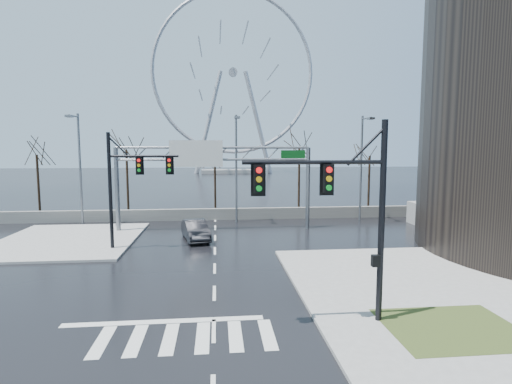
{
  "coord_description": "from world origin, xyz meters",
  "views": [
    {
      "loc": [
        0.17,
        -18.63,
        6.91
      ],
      "look_at": [
        2.8,
        7.95,
        4.0
      ],
      "focal_mm": 28.0,
      "sensor_mm": 36.0,
      "label": 1
    }
  ],
  "objects": [
    {
      "name": "ground",
      "position": [
        0.0,
        0.0,
        0.0
      ],
      "size": [
        260.0,
        260.0,
        0.0
      ],
      "primitive_type": "plane",
      "color": "black",
      "rests_on": "ground"
    },
    {
      "name": "streetlight_mid",
      "position": [
        2.0,
        18.16,
        5.89
      ],
      "size": [
        0.5,
        2.55,
        10.0
      ],
      "color": "slate",
      "rests_on": "ground"
    },
    {
      "name": "sidewalk_right_ext",
      "position": [
        10.0,
        2.0,
        0.07
      ],
      "size": [
        12.0,
        10.0,
        0.15
      ],
      "primitive_type": "cube",
      "color": "gray",
      "rests_on": "ground"
    },
    {
      "name": "grass_strip",
      "position": [
        9.0,
        -5.0,
        0.15
      ],
      "size": [
        5.0,
        4.0,
        0.02
      ],
      "primitive_type": "cube",
      "color": "#35401A",
      "rests_on": "sidewalk_near"
    },
    {
      "name": "tree_far_left",
      "position": [
        -18.0,
        24.0,
        5.57
      ],
      "size": [
        3.5,
        3.5,
        7.0
      ],
      "color": "black",
      "rests_on": "ground"
    },
    {
      "name": "signal_mast_far",
      "position": [
        -5.87,
        8.96,
        4.83
      ],
      "size": [
        4.72,
        0.41,
        8.0
      ],
      "color": "black",
      "rests_on": "ground"
    },
    {
      "name": "barrier_wall",
      "position": [
        0.0,
        20.0,
        0.55
      ],
      "size": [
        52.0,
        0.5,
        1.1
      ],
      "primitive_type": "cube",
      "color": "slate",
      "rests_on": "ground"
    },
    {
      "name": "tree_right",
      "position": [
        9.0,
        23.5,
        6.22
      ],
      "size": [
        3.9,
        3.9,
        7.8
      ],
      "color": "black",
      "rests_on": "ground"
    },
    {
      "name": "sign_gantry",
      "position": [
        -0.38,
        14.96,
        5.18
      ],
      "size": [
        16.36,
        0.4,
        7.6
      ],
      "color": "slate",
      "rests_on": "ground"
    },
    {
      "name": "tree_left",
      "position": [
        -9.0,
        23.5,
        5.98
      ],
      "size": [
        3.75,
        3.75,
        7.5
      ],
      "color": "black",
      "rests_on": "ground"
    },
    {
      "name": "streetlight_left",
      "position": [
        -12.0,
        18.16,
        5.89
      ],
      "size": [
        0.5,
        2.55,
        10.0
      ],
      "color": "slate",
      "rests_on": "ground"
    },
    {
      "name": "ferris_wheel",
      "position": [
        5.0,
        95.0,
        26.13
      ],
      "size": [
        45.0,
        6.0,
        50.91
      ],
      "color": "gray",
      "rests_on": "ground"
    },
    {
      "name": "streetlight_right",
      "position": [
        14.0,
        18.16,
        5.89
      ],
      "size": [
        0.5,
        2.55,
        10.0
      ],
      "color": "slate",
      "rests_on": "ground"
    },
    {
      "name": "tree_far_right",
      "position": [
        17.0,
        24.0,
        5.41
      ],
      "size": [
        3.4,
        3.4,
        6.8
      ],
      "color": "black",
      "rests_on": "ground"
    },
    {
      "name": "tree_center",
      "position": [
        0.0,
        24.5,
        5.17
      ],
      "size": [
        3.25,
        3.25,
        6.5
      ],
      "color": "black",
      "rests_on": "ground"
    },
    {
      "name": "signal_mast_near",
      "position": [
        5.14,
        -4.04,
        4.87
      ],
      "size": [
        5.52,
        0.41,
        8.0
      ],
      "color": "black",
      "rests_on": "ground"
    },
    {
      "name": "sidewalk_far",
      "position": [
        -11.0,
        12.0,
        0.07
      ],
      "size": [
        10.0,
        12.0,
        0.15
      ],
      "primitive_type": "cube",
      "color": "gray",
      "rests_on": "ground"
    },
    {
      "name": "car",
      "position": [
        -1.47,
        11.45,
        0.75
      ],
      "size": [
        2.56,
        4.81,
        1.51
      ],
      "primitive_type": "imported",
      "rotation": [
        0.0,
        0.0,
        0.22
      ],
      "color": "black",
      "rests_on": "ground"
    }
  ]
}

